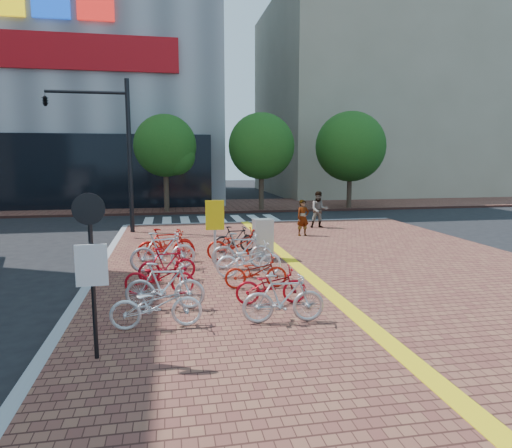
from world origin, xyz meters
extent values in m
plane|color=black|center=(0.00, 0.00, 0.00)|extent=(120.00, 120.00, 0.00)
cube|color=brown|center=(3.00, -5.00, 0.07)|extent=(14.00, 34.00, 0.15)
cube|color=yellow|center=(2.00, -5.00, 0.16)|extent=(0.40, 34.00, 0.01)
cube|color=gray|center=(-4.00, -5.00, 0.08)|extent=(0.25, 34.00, 0.15)
cube|color=gray|center=(3.00, 12.00, 0.08)|extent=(14.00, 0.25, 0.15)
cube|color=brown|center=(0.00, 21.00, 0.07)|extent=(70.00, 8.00, 0.15)
cube|color=gray|center=(18.00, 32.00, 9.00)|extent=(20.00, 18.00, 18.00)
cube|color=silver|center=(-3.00, 14.00, 0.01)|extent=(0.50, 4.00, 0.01)
cube|color=silver|center=(-2.00, 14.00, 0.01)|extent=(0.50, 4.00, 0.01)
cube|color=silver|center=(-1.00, 14.00, 0.01)|extent=(0.50, 4.00, 0.01)
cube|color=silver|center=(0.00, 14.00, 0.01)|extent=(0.50, 4.00, 0.01)
cube|color=silver|center=(1.00, 14.00, 0.01)|extent=(0.50, 4.00, 0.01)
cube|color=silver|center=(2.00, 14.00, 0.01)|extent=(0.50, 4.00, 0.01)
cube|color=silver|center=(3.00, 14.00, 0.01)|extent=(0.50, 4.00, 0.01)
cube|color=silver|center=(4.00, 14.00, 0.01)|extent=(0.50, 4.00, 0.01)
cylinder|color=#38281E|center=(-2.00, 17.50, 1.45)|extent=(0.32, 0.32, 2.60)
sphere|color=#194714|center=(-2.00, 17.50, 4.20)|extent=(3.80, 3.80, 3.80)
sphere|color=#194714|center=(-1.40, 17.20, 3.60)|extent=(2.40, 2.40, 2.40)
cylinder|color=#38281E|center=(4.00, 17.50, 1.45)|extent=(0.32, 0.32, 2.60)
sphere|color=#194714|center=(4.00, 17.50, 4.20)|extent=(4.20, 4.20, 4.20)
sphere|color=#194714|center=(4.60, 17.20, 3.60)|extent=(2.40, 2.40, 2.40)
cylinder|color=#38281E|center=(10.00, 17.50, 1.45)|extent=(0.32, 0.32, 2.60)
sphere|color=#194714|center=(10.00, 17.50, 4.20)|extent=(4.60, 4.60, 4.60)
sphere|color=#194714|center=(10.60, 17.20, 3.60)|extent=(2.40, 2.40, 2.40)
imported|color=silver|center=(-2.13, -2.47, 0.62)|extent=(1.79, 0.64, 0.93)
imported|color=silver|center=(-1.98, -1.37, 0.68)|extent=(1.81, 0.77, 1.05)
imported|color=red|center=(-2.12, -0.23, 0.59)|extent=(1.75, 0.80, 0.89)
imported|color=#A80C1C|center=(-1.93, 0.93, 0.62)|extent=(1.61, 0.73, 0.94)
imported|color=silver|center=(-2.05, 2.20, 0.73)|extent=(2.00, 0.91, 1.16)
imported|color=#AC100C|center=(-1.97, 3.30, 0.70)|extent=(1.86, 0.62, 1.10)
imported|color=red|center=(-1.88, 4.39, 0.57)|extent=(1.68, 0.88, 0.84)
imported|color=#ACABB0|center=(0.38, -2.65, 0.65)|extent=(1.70, 0.59, 1.01)
imported|color=#A90C18|center=(0.40, -1.43, 0.58)|extent=(1.66, 0.67, 0.86)
imported|color=#AE1A0C|center=(0.30, -0.10, 0.57)|extent=(1.62, 0.62, 0.84)
imported|color=white|center=(0.32, 1.05, 0.64)|extent=(1.89, 0.72, 0.98)
imported|color=#ADADB1|center=(0.27, 1.97, 0.70)|extent=(1.88, 0.71, 1.11)
imported|color=#AA160C|center=(0.29, 3.26, 0.66)|extent=(1.97, 0.76, 1.02)
imported|color=black|center=(0.42, 4.45, 0.62)|extent=(1.60, 0.66, 0.93)
imported|color=gray|center=(3.77, 7.37, 0.92)|extent=(0.62, 0.47, 1.54)
imported|color=#505866|center=(5.16, 9.35, 1.02)|extent=(0.93, 0.78, 1.73)
cube|color=#A8A9AD|center=(1.14, 3.11, 0.82)|extent=(0.65, 0.49, 1.34)
cylinder|color=#B7B7BC|center=(-0.50, 2.31, 1.15)|extent=(0.08, 0.08, 2.00)
cube|color=yellow|center=(-0.50, 2.25, 1.76)|extent=(0.56, 0.06, 0.89)
cylinder|color=black|center=(-3.08, -3.68, 1.52)|extent=(0.08, 0.08, 2.73)
cylinder|color=black|center=(-3.08, -3.74, 2.66)|extent=(0.51, 0.05, 0.51)
cube|color=silver|center=(-3.08, -3.74, 1.75)|extent=(0.50, 0.05, 0.68)
cylinder|color=black|center=(-3.50, 9.71, 3.49)|extent=(0.20, 0.20, 6.69)
cylinder|color=black|center=(-5.17, 9.71, 6.23)|extent=(3.34, 0.13, 0.13)
imported|color=black|center=(-6.84, 9.71, 5.89)|extent=(0.29, 1.38, 0.56)
camera|label=1|loc=(-1.82, -11.25, 3.45)|focal=32.00mm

